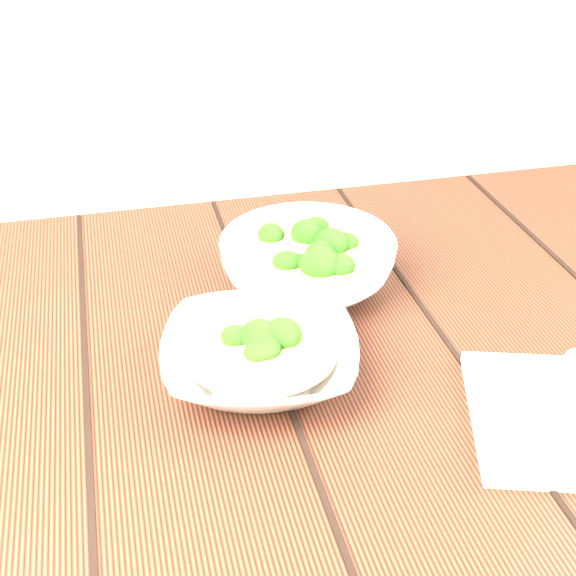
{
  "coord_description": "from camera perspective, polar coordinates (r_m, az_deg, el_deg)",
  "views": [
    {
      "loc": [
        -0.17,
        -0.71,
        1.28
      ],
      "look_at": [
        0.01,
        0.05,
        0.8
      ],
      "focal_mm": 50.0,
      "sensor_mm": 36.0,
      "label": 1
    }
  ],
  "objects": [
    {
      "name": "table",
      "position": [
        0.98,
        -0.11,
        -10.0
      ],
      "size": [
        1.2,
        0.8,
        0.75
      ],
      "color": "#36190F",
      "rests_on": "ground"
    },
    {
      "name": "soup_bowl_back",
      "position": [
        0.99,
        1.4,
        1.85
      ],
      "size": [
        0.23,
        0.23,
        0.08
      ],
      "color": "silver",
      "rests_on": "table"
    },
    {
      "name": "soup_bowl_front",
      "position": [
        0.84,
        -2.0,
        -4.96
      ],
      "size": [
        0.24,
        0.24,
        0.06
      ],
      "color": "silver",
      "rests_on": "table"
    },
    {
      "name": "trivet",
      "position": [
        0.94,
        -1.19,
        -1.66
      ],
      "size": [
        0.11,
        0.11,
        0.02
      ],
      "primitive_type": "torus",
      "rotation": [
        0.0,
        0.0,
        -0.1
      ],
      "color": "black",
      "rests_on": "table"
    }
  ]
}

